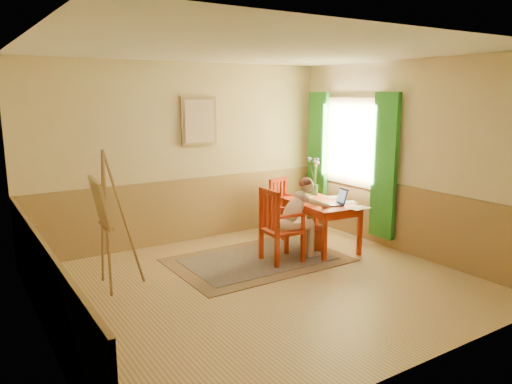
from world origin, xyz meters
TOP-DOWN VIEW (x-y plane):
  - room at (0.00, 0.00)m, footprint 5.04×4.54m
  - wainscot at (0.00, 0.80)m, footprint 5.00×4.50m
  - window at (2.42, 1.10)m, footprint 0.12×2.01m
  - wall_portrait at (0.25, 2.20)m, footprint 0.60×0.05m
  - rug at (0.43, 0.78)m, footprint 2.40×1.61m
  - table at (1.54, 0.76)m, footprint 0.82×1.26m
  - chair_left at (0.64, 0.57)m, footprint 0.50×0.48m
  - chair_back at (1.57, 1.73)m, footprint 0.49×0.51m
  - figure at (0.95, 0.56)m, footprint 0.87×0.38m
  - laptop at (1.58, 0.50)m, footprint 0.43×0.31m
  - papers at (1.77, 0.69)m, footprint 0.74×1.26m
  - vase at (1.80, 1.23)m, footprint 0.26×0.31m
  - wastebasket at (1.46, 0.73)m, footprint 0.32×0.32m
  - easel at (-1.64, 0.94)m, footprint 0.59×0.76m

SIDE VIEW (x-z plane):
  - rug at x=0.43m, z-range 0.00..0.02m
  - wastebasket at x=1.46m, z-range 0.00..0.33m
  - chair_back at x=1.57m, z-range 0.00..0.92m
  - wainscot at x=0.00m, z-range 0.00..1.00m
  - chair_left at x=0.64m, z-range 0.00..1.05m
  - table at x=1.54m, z-range 0.27..0.99m
  - figure at x=0.95m, z-range 0.06..1.23m
  - papers at x=1.77m, z-range 0.72..0.73m
  - laptop at x=1.58m, z-range 0.65..0.89m
  - easel at x=-1.64m, z-range 0.16..1.85m
  - vase at x=1.80m, z-range 0.69..1.31m
  - window at x=2.42m, z-range 0.25..2.45m
  - room at x=0.00m, z-range -0.02..2.82m
  - wall_portrait at x=0.25m, z-range 1.52..2.28m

